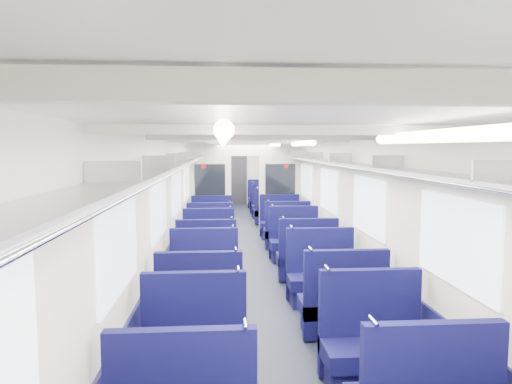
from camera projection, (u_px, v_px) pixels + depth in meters
floor at (252, 260)px, 9.03m from camera, size 2.80×18.00×0.01m
ceiling at (252, 140)px, 8.81m from camera, size 2.80×18.00×0.01m
wall_left at (179, 201)px, 8.82m from camera, size 0.02×18.00×2.35m
dado_left at (181, 243)px, 8.90m from camera, size 0.03×17.90×0.70m
wall_right at (322, 200)px, 9.02m from camera, size 0.02×18.00×2.35m
dado_right at (321, 241)px, 9.10m from camera, size 0.03×17.90×0.70m
wall_far at (237, 174)px, 17.85m from camera, size 2.80×0.02×2.35m
luggage_rack_left at (188, 160)px, 8.76m from camera, size 0.36×17.40×0.18m
luggage_rack_right at (314, 159)px, 8.93m from camera, size 0.36×17.40×0.18m
windows at (253, 190)px, 8.44m from camera, size 2.78×15.60×0.75m
ceiling_fittings at (252, 143)px, 8.55m from camera, size 2.70×16.06×0.11m
end_door at (237, 179)px, 17.81m from camera, size 0.75×0.06×2.00m
bulkhead at (245, 187)px, 11.44m from camera, size 2.80×0.10×2.35m
seat_6 at (194, 354)px, 4.17m from camera, size 0.97×0.54×1.09m
seat_7 at (373, 349)px, 4.26m from camera, size 0.97×0.54×1.09m
seat_8 at (200, 311)px, 5.26m from camera, size 0.97×0.54×1.09m
seat_9 at (342, 308)px, 5.35m from camera, size 0.97×0.54×1.09m
seat_10 at (204, 280)px, 6.48m from camera, size 0.97×0.54×1.09m
seat_11 at (321, 280)px, 6.50m from camera, size 0.97×0.54×1.09m
seat_12 at (207, 262)px, 7.52m from camera, size 0.97×0.54×1.09m
seat_13 at (307, 260)px, 7.62m from camera, size 0.97×0.54×1.09m
seat_14 at (209, 247)px, 8.61m from camera, size 0.97×0.54×1.09m
seat_15 at (294, 244)px, 8.95m from camera, size 0.97×0.54×1.09m
seat_16 at (210, 236)px, 9.77m from camera, size 0.97×0.54×1.09m
seat_17 at (287, 233)px, 10.01m from camera, size 0.97×0.54×1.09m
seat_18 at (212, 226)px, 10.93m from camera, size 0.97×0.54×1.09m
seat_19 at (280, 224)px, 11.19m from camera, size 0.97×0.54×1.09m
seat_20 at (213, 214)px, 13.00m from camera, size 0.97×0.54×1.09m
seat_21 at (271, 213)px, 13.19m from camera, size 0.97×0.54×1.09m
seat_22 at (214, 208)px, 14.23m from camera, size 0.97×0.54×1.09m
seat_23 at (267, 207)px, 14.40m from camera, size 0.97×0.54×1.09m
seat_24 at (215, 204)px, 15.37m from camera, size 0.97×0.54×1.09m
seat_25 at (264, 203)px, 15.48m from camera, size 0.97×0.54×1.09m
seat_26 at (215, 200)px, 16.56m from camera, size 0.97×0.54×1.09m
seat_27 at (261, 200)px, 16.53m from camera, size 0.97×0.54×1.09m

